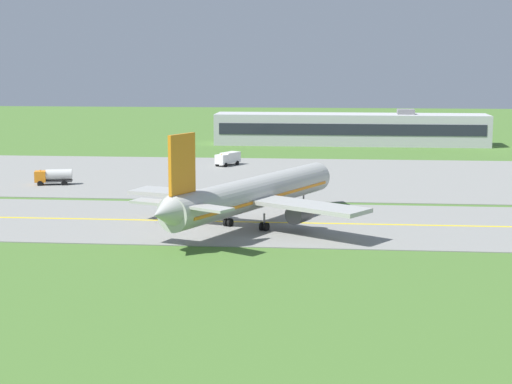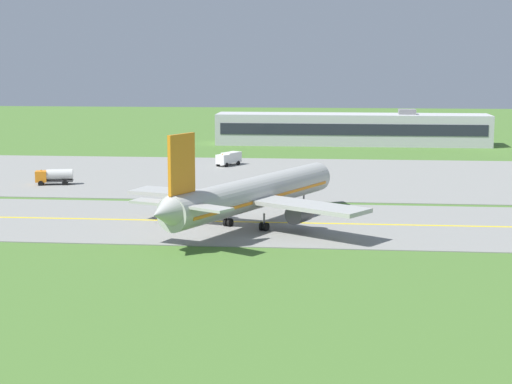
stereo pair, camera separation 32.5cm
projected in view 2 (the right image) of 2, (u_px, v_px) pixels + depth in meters
The scene contains 8 objects.
ground_plane at pixel (219, 222), 105.89m from camera, with size 500.00×500.00×0.00m, color #47702D.
taxiway_strip at pixel (219, 222), 105.88m from camera, with size 240.00×28.00×0.10m, color gray.
apron_pad at pixel (309, 177), 146.19m from camera, with size 140.00×52.00×0.10m, color gray.
taxiway_centreline at pixel (219, 221), 105.87m from camera, with size 220.00×0.60×0.01m, color yellow.
airplane_lead at pixel (252, 194), 102.26m from camera, with size 30.74×37.12×12.70m.
service_truck_baggage at pixel (229, 158), 161.05m from camera, with size 4.60×6.27×2.60m.
service_truck_fuel at pixel (54, 176), 136.60m from camera, with size 6.32×3.49×2.65m.
terminal_building at pixel (352, 129), 200.32m from camera, with size 65.36×10.92×8.66m.
Camera 2 is at (14.88, -102.96, 20.67)m, focal length 58.20 mm.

